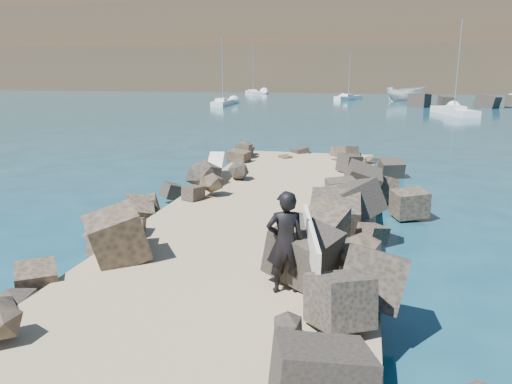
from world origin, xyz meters
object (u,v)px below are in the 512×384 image
boat_imported (405,94)px  sailboat_b (348,98)px  surfboard_resting (215,167)px  surfer_with_board (289,242)px

boat_imported → sailboat_b: 8.82m
surfboard_resting → boat_imported: bearing=67.9°
boat_imported → sailboat_b: bearing=100.5°
surfer_with_board → sailboat_b: sailboat_b is taller
surfboard_resting → sailboat_b: sailboat_b is taller
surfer_with_board → boat_imported: bearing=84.6°
sailboat_b → boat_imported: bearing=-20.8°
surfer_with_board → sailboat_b: bearing=91.4°
boat_imported → sailboat_b: sailboat_b is taller
surfer_with_board → sailboat_b: size_ratio=0.32×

